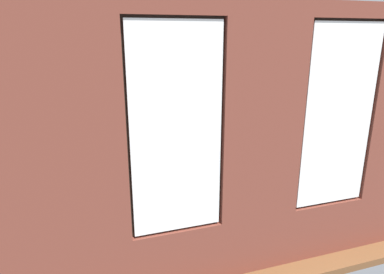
{
  "coord_description": "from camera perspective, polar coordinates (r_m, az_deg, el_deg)",
  "views": [
    {
      "loc": [
        1.91,
        5.78,
        2.83
      ],
      "look_at": [
        0.12,
        0.4,
        1.14
      ],
      "focal_mm": 32.0,
      "sensor_mm": 36.0,
      "label": 1
    }
  ],
  "objects": [
    {
      "name": "brick_wall_with_windows",
      "position": [
        4.0,
        11.34,
        -2.6
      ],
      "size": [
        6.1,
        0.3,
        3.19
      ],
      "color": "brown",
      "rests_on": "ground_plane"
    },
    {
      "name": "couch_left",
      "position": [
        7.44,
        17.96,
        -3.85
      ],
      "size": [
        0.89,
        1.72,
        0.8
      ],
      "rotation": [
        0.0,
        0.0,
        1.58
      ],
      "color": "black",
      "rests_on": "ground_plane"
    },
    {
      "name": "tv_flatscreen",
      "position": [
        6.68,
        -24.34,
        -1.47
      ],
      "size": [
        1.23,
        0.2,
        0.82
      ],
      "color": "black",
      "rests_on": "media_console"
    },
    {
      "name": "potted_plant_beside_window_right",
      "position": [
        4.49,
        -23.49,
        -15.84
      ],
      "size": [
        0.92,
        1.0,
        1.24
      ],
      "color": "brown",
      "rests_on": "ground_plane"
    },
    {
      "name": "cup_ceramic",
      "position": [
        7.06,
        -1.44,
        -2.64
      ],
      "size": [
        0.08,
        0.08,
        0.1
      ],
      "primitive_type": "cylinder",
      "color": "silver",
      "rests_on": "coffee_table"
    },
    {
      "name": "ground_plane",
      "position": [
        6.74,
        -0.1,
        -8.68
      ],
      "size": [
        6.7,
        5.81,
        0.1
      ],
      "primitive_type": "cube",
      "color": "brown"
    },
    {
      "name": "potted_plant_near_tv",
      "position": [
        5.85,
        -19.36,
        -7.25
      ],
      "size": [
        0.71,
        0.7,
        1.1
      ],
      "color": "brown",
      "rests_on": "ground_plane"
    },
    {
      "name": "candle_jar",
      "position": [
        6.65,
        -8.25,
        -4.0
      ],
      "size": [
        0.08,
        0.08,
        0.11
      ],
      "primitive_type": "cylinder",
      "color": "#B7333D",
      "rests_on": "coffee_table"
    },
    {
      "name": "potted_plant_mid_room_small",
      "position": [
        7.88,
        3.49,
        -0.57
      ],
      "size": [
        0.48,
        0.48,
        0.76
      ],
      "color": "gray",
      "rests_on": "ground_plane"
    },
    {
      "name": "papasan_chair",
      "position": [
        8.01,
        -3.35,
        -0.7
      ],
      "size": [
        1.13,
        1.13,
        0.7
      ],
      "color": "olive",
      "rests_on": "ground_plane"
    },
    {
      "name": "media_console",
      "position": [
        6.9,
        -23.68,
        -6.75
      ],
      "size": [
        1.04,
        0.42,
        0.51
      ],
      "primitive_type": "cube",
      "color": "black",
      "rests_on": "ground_plane"
    },
    {
      "name": "remote_silver",
      "position": [
        6.85,
        -4.55,
        -3.65
      ],
      "size": [
        0.15,
        0.16,
        0.02
      ],
      "primitive_type": "cube",
      "rotation": [
        0.0,
        0.0,
        2.43
      ],
      "color": "#B2B2B7",
      "rests_on": "coffee_table"
    },
    {
      "name": "white_wall_right",
      "position": [
        5.82,
        -28.71,
        2.29
      ],
      "size": [
        0.1,
        4.81,
        3.19
      ],
      "primitive_type": "cube",
      "color": "silver",
      "rests_on": "ground_plane"
    },
    {
      "name": "couch_by_window",
      "position": [
        5.1,
        8.91,
        -12.96
      ],
      "size": [
        1.84,
        0.87,
        0.8
      ],
      "color": "black",
      "rests_on": "ground_plane"
    },
    {
      "name": "coffee_table",
      "position": [
        6.87,
        -4.54,
        -4.15
      ],
      "size": [
        1.56,
        0.74,
        0.45
      ],
      "color": "olive",
      "rests_on": "ground_plane"
    },
    {
      "name": "potted_plant_corner_far_left",
      "position": [
        6.22,
        28.82,
        -6.28
      ],
      "size": [
        1.08,
        0.91,
        1.21
      ],
      "color": "brown",
      "rests_on": "ground_plane"
    },
    {
      "name": "table_plant_small",
      "position": [
        6.86,
        -6.34,
        -2.76
      ],
      "size": [
        0.13,
        0.13,
        0.21
      ],
      "color": "beige",
      "rests_on": "coffee_table"
    }
  ]
}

